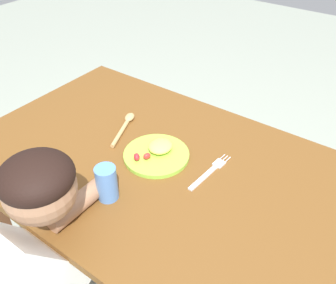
{
  "coord_description": "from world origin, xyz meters",
  "views": [
    {
      "loc": [
        0.52,
        -0.7,
        1.45
      ],
      "look_at": [
        -0.04,
        0.09,
        0.7
      ],
      "focal_mm": 38.6,
      "sensor_mm": 36.0,
      "label": 1
    }
  ],
  "objects": [
    {
      "name": "ground_plane",
      "position": [
        0.0,
        0.0,
        0.0
      ],
      "size": [
        8.0,
        8.0,
        0.0
      ],
      "primitive_type": "plane",
      "color": "gray"
    },
    {
      "name": "plate",
      "position": [
        -0.05,
        0.03,
        0.69
      ],
      "size": [
        0.22,
        0.22,
        0.04
      ],
      "color": "#8FCB3F",
      "rests_on": "dining_table"
    },
    {
      "name": "dining_table",
      "position": [
        0.0,
        0.0,
        0.58
      ],
      "size": [
        1.34,
        0.82,
        0.68
      ],
      "color": "brown",
      "rests_on": "ground_plane"
    },
    {
      "name": "drinking_cup",
      "position": [
        -0.05,
        -0.2,
        0.73
      ],
      "size": [
        0.06,
        0.06,
        0.11
      ],
      "primitive_type": "cylinder",
      "color": "#5387D2",
      "rests_on": "dining_table"
    },
    {
      "name": "fork",
      "position": [
        0.14,
        0.06,
        0.68
      ],
      "size": [
        0.04,
        0.21,
        0.01
      ],
      "rotation": [
        0.0,
        0.0,
        1.49
      ],
      "color": "silver",
      "rests_on": "dining_table"
    },
    {
      "name": "spoon",
      "position": [
        -0.24,
        0.09,
        0.69
      ],
      "size": [
        0.1,
        0.2,
        0.02
      ],
      "rotation": [
        0.0,
        0.0,
        1.94
      ],
      "color": "tan",
      "rests_on": "dining_table"
    }
  ]
}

